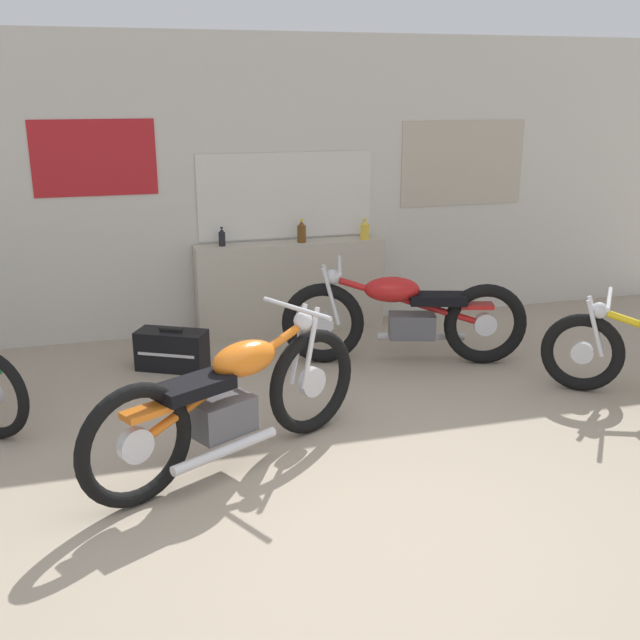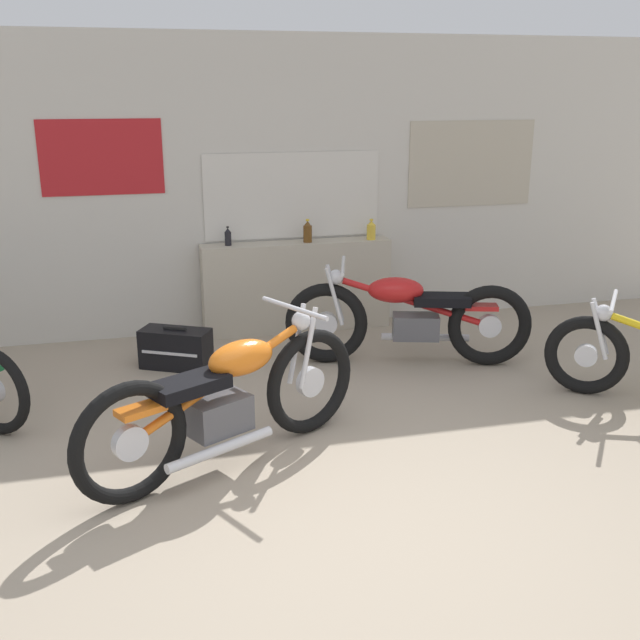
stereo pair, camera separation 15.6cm
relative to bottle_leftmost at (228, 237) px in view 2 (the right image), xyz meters
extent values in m
plane|color=gray|center=(0.15, -3.58, -0.96)|extent=(24.00, 24.00, 0.00)
cube|color=beige|center=(0.15, 0.17, 0.44)|extent=(10.00, 0.06, 2.80)
cube|color=silver|center=(0.66, 0.13, 0.35)|extent=(1.66, 0.01, 0.76)
cube|color=beige|center=(0.66, 0.13, 0.35)|extent=(1.72, 0.01, 0.82)
cube|color=#B2A893|center=(2.51, 0.13, 0.61)|extent=(1.34, 0.01, 0.85)
cube|color=#B21E23|center=(-1.09, 0.13, 0.75)|extent=(1.08, 0.01, 0.67)
cube|color=#B7AD99|center=(0.66, -0.01, -0.52)|extent=(1.85, 0.28, 0.88)
cylinder|color=black|center=(0.00, 0.00, -0.02)|extent=(0.06, 0.06, 0.13)
cone|color=black|center=(0.00, 0.00, 0.07)|extent=(0.05, 0.05, 0.04)
cylinder|color=black|center=(0.00, 0.00, 0.09)|extent=(0.03, 0.03, 0.01)
cylinder|color=#5B3814|center=(0.76, -0.04, 0.00)|extent=(0.08, 0.08, 0.16)
cone|color=#5B3814|center=(0.76, -0.04, 0.10)|extent=(0.07, 0.07, 0.04)
cylinder|color=gold|center=(0.76, -0.04, 0.13)|extent=(0.03, 0.03, 0.02)
cylinder|color=gold|center=(1.40, -0.06, -0.01)|extent=(0.09, 0.09, 0.15)
cone|color=gold|center=(1.40, -0.06, 0.09)|extent=(0.07, 0.07, 0.04)
cylinder|color=gold|center=(1.40, -0.06, 0.11)|extent=(0.04, 0.04, 0.02)
torus|color=black|center=(0.25, -2.29, -0.59)|extent=(0.70, 0.43, 0.74)
cylinder|color=silver|center=(0.25, -2.29, -0.59)|extent=(0.21, 0.15, 0.21)
torus|color=black|center=(-0.97, -2.94, -0.59)|extent=(0.70, 0.43, 0.74)
cylinder|color=silver|center=(-0.97, -2.94, -0.59)|extent=(0.21, 0.15, 0.21)
cube|color=#4C4C51|center=(-0.42, -2.65, -0.61)|extent=(0.44, 0.38, 0.23)
cylinder|color=orange|center=(-0.42, -2.65, -0.38)|extent=(1.14, 0.64, 0.47)
ellipsoid|color=orange|center=(-0.26, -2.57, -0.27)|extent=(0.53, 0.43, 0.22)
cube|color=black|center=(-0.60, -2.75, -0.35)|extent=(0.53, 0.43, 0.08)
cube|color=orange|center=(-0.90, -2.90, -0.41)|extent=(0.31, 0.25, 0.04)
cylinder|color=silver|center=(0.16, -2.27, -0.31)|extent=(0.17, 0.11, 0.55)
cylinder|color=silver|center=(0.21, -2.38, -0.31)|extent=(0.17, 0.11, 0.55)
cylinder|color=silver|center=(0.12, -2.36, -0.03)|extent=(0.33, 0.58, 0.03)
sphere|color=silver|center=(0.18, -2.33, -0.13)|extent=(0.13, 0.13, 0.13)
cylinder|color=silver|center=(-0.44, -2.82, -0.76)|extent=(0.70, 0.41, 0.06)
torus|color=black|center=(2.49, -2.16, -0.64)|extent=(0.56, 0.47, 0.64)
cylinder|color=silver|center=(2.49, -2.16, -0.64)|extent=(0.18, 0.16, 0.17)
cylinder|color=silver|center=(2.51, -2.25, -0.42)|extent=(0.16, 0.14, 0.44)
cylinder|color=silver|center=(2.59, -2.16, -0.42)|extent=(0.16, 0.14, 0.44)
cylinder|color=silver|center=(2.61, -2.25, -0.19)|extent=(0.42, 0.52, 0.03)
sphere|color=silver|center=(2.56, -2.21, -0.29)|extent=(0.13, 0.13, 0.13)
torus|color=black|center=(0.70, -0.99, -0.60)|extent=(0.72, 0.31, 0.72)
cylinder|color=silver|center=(0.70, -0.99, -0.60)|extent=(0.21, 0.13, 0.19)
torus|color=black|center=(2.05, -1.40, -0.60)|extent=(0.72, 0.31, 0.72)
cylinder|color=silver|center=(2.05, -1.40, -0.60)|extent=(0.21, 0.13, 0.19)
cube|color=#4C4C51|center=(1.44, -1.21, -0.62)|extent=(0.44, 0.32, 0.21)
cylinder|color=#B21919|center=(1.44, -1.21, -0.41)|extent=(1.24, 0.43, 0.44)
ellipsoid|color=#B21919|center=(1.27, -1.16, -0.30)|extent=(0.53, 0.37, 0.22)
cube|color=black|center=(1.64, -1.27, -0.38)|extent=(0.53, 0.37, 0.08)
cube|color=#B21919|center=(1.96, -1.37, -0.44)|extent=(0.31, 0.22, 0.04)
cylinder|color=silver|center=(0.75, -1.07, -0.35)|extent=(0.17, 0.08, 0.51)
cylinder|color=silver|center=(0.79, -0.95, -0.35)|extent=(0.17, 0.08, 0.51)
cylinder|color=silver|center=(0.84, -1.03, -0.09)|extent=(0.22, 0.62, 0.03)
sphere|color=silver|center=(0.78, -1.01, -0.19)|extent=(0.13, 0.13, 0.13)
cylinder|color=silver|center=(1.58, -1.11, -0.77)|extent=(0.76, 0.29, 0.06)
cube|color=black|center=(-0.58, -0.80, -0.79)|extent=(0.64, 0.50, 0.34)
cube|color=silver|center=(-0.64, -0.91, -0.79)|extent=(0.45, 0.24, 0.02)
cube|color=black|center=(-0.58, -0.80, -0.61)|extent=(0.19, 0.12, 0.02)
camera|label=1|loc=(-1.01, -6.92, 1.36)|focal=42.00mm
camera|label=2|loc=(-0.86, -6.96, 1.36)|focal=42.00mm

